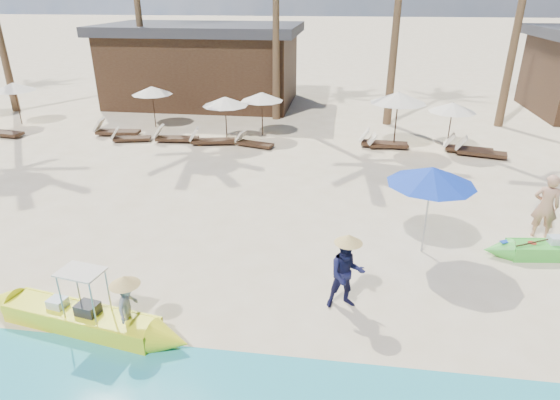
# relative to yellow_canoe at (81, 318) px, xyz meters

# --- Properties ---
(ground) EXTENTS (240.00, 240.00, 0.00)m
(ground) POSITION_rel_yellow_canoe_xyz_m (4.73, 2.24, -0.21)
(ground) COLOR beige
(ground) RESTS_ON ground
(yellow_canoe) EXTENTS (5.05, 1.20, 1.32)m
(yellow_canoe) POSITION_rel_yellow_canoe_xyz_m (0.00, 0.00, 0.00)
(yellow_canoe) COLOR yellow
(yellow_canoe) RESTS_ON ground
(tourist) EXTENTS (0.71, 0.54, 1.75)m
(tourist) POSITION_rel_yellow_canoe_xyz_m (10.06, 5.11, 0.66)
(tourist) COLOR tan
(tourist) RESTS_ON ground
(vendor_green) EXTENTS (0.86, 0.74, 1.54)m
(vendor_green) POSITION_rel_yellow_canoe_xyz_m (5.00, 1.38, 0.56)
(vendor_green) COLOR #141537
(vendor_green) RESTS_ON ground
(vendor_yellow) EXTENTS (0.39, 0.66, 1.00)m
(vendor_yellow) POSITION_rel_yellow_canoe_xyz_m (1.03, -0.06, 0.47)
(vendor_yellow) COLOR gray
(vendor_yellow) RESTS_ON ground
(blue_umbrella) EXTENTS (2.08, 2.08, 2.23)m
(blue_umbrella) POSITION_rel_yellow_canoe_xyz_m (6.88, 3.88, 1.80)
(blue_umbrella) COLOR #99999E
(blue_umbrella) RESTS_ON ground
(resort_parasol_2) EXTENTS (1.94, 1.94, 2.00)m
(resort_parasol_2) POSITION_rel_yellow_canoe_xyz_m (-10.79, 13.77, 1.59)
(resort_parasol_2) COLOR #352315
(resort_parasol_2) RESTS_ON ground
(lounger_2_left) EXTENTS (2.02, 0.88, 0.67)m
(lounger_2_left) POSITION_rel_yellow_canoe_xyz_m (-10.39, 11.70, 0.01)
(lounger_2_left) COLOR #352315
(lounger_2_left) RESTS_ON ground
(resort_parasol_3) EXTENTS (1.87, 1.87, 1.92)m
(resort_parasol_3) POSITION_rel_yellow_canoe_xyz_m (-4.10, 14.15, 1.52)
(resort_parasol_3) COLOR #352315
(resort_parasol_3) RESTS_ON ground
(lounger_3_left) EXTENTS (2.03, 0.77, 0.68)m
(lounger_3_left) POSITION_rel_yellow_canoe_xyz_m (-5.36, 12.52, 0.01)
(lounger_3_left) COLOR #352315
(lounger_3_left) RESTS_ON ground
(lounger_3_right) EXTENTS (1.71, 0.88, 0.56)m
(lounger_3_right) POSITION_rel_yellow_canoe_xyz_m (-4.33, 11.72, -0.03)
(lounger_3_right) COLOR #352315
(lounger_3_right) RESTS_ON ground
(resort_parasol_4) EXTENTS (1.90, 1.90, 1.96)m
(resort_parasol_4) POSITION_rel_yellow_canoe_xyz_m (-0.14, 12.20, 1.55)
(resort_parasol_4) COLOR #352315
(resort_parasol_4) RESTS_ON ground
(lounger_4_left) EXTENTS (1.92, 0.72, 0.64)m
(lounger_4_left) POSITION_rel_yellow_canoe_xyz_m (-2.40, 11.93, -0.00)
(lounger_4_left) COLOR #352315
(lounger_4_left) RESTS_ON ground
(lounger_4_right) EXTENTS (1.95, 0.91, 0.64)m
(lounger_4_right) POSITION_rel_yellow_canoe_xyz_m (-0.77, 11.79, -0.00)
(lounger_4_right) COLOR #352315
(lounger_4_right) RESTS_ON ground
(resort_parasol_5) EXTENTS (1.87, 1.87, 1.93)m
(resort_parasol_5) POSITION_rel_yellow_canoe_xyz_m (1.19, 13.48, 1.52)
(resort_parasol_5) COLOR #352315
(resort_parasol_5) RESTS_ON ground
(lounger_5_left) EXTENTS (1.69, 0.94, 0.55)m
(lounger_5_left) POSITION_rel_yellow_canoe_xyz_m (1.07, 11.74, -0.03)
(lounger_5_left) COLOR #352315
(lounger_5_left) RESTS_ON ground
(resort_parasol_6) EXTENTS (2.24, 2.24, 2.31)m
(resort_parasol_6) POSITION_rel_yellow_canoe_xyz_m (6.88, 12.40, 1.87)
(resort_parasol_6) COLOR #352315
(resort_parasol_6) RESTS_ON ground
(lounger_6_left) EXTENTS (1.70, 0.72, 0.56)m
(lounger_6_left) POSITION_rel_yellow_canoe_xyz_m (6.54, 12.27, -0.03)
(lounger_6_left) COLOR #352315
(lounger_6_left) RESTS_ON ground
(lounger_6_right) EXTENTS (2.01, 0.77, 0.67)m
(lounger_6_right) POSITION_rel_yellow_canoe_xyz_m (6.35, 12.37, 0.01)
(lounger_6_right) COLOR #352315
(lounger_6_right) RESTS_ON ground
(resort_parasol_7) EXTENTS (1.87, 1.87, 1.93)m
(resort_parasol_7) POSITION_rel_yellow_canoe_xyz_m (9.03, 12.49, 1.53)
(resort_parasol_7) COLOR #352315
(resort_parasol_7) RESTS_ON ground
(lounger_7_left) EXTENTS (1.98, 0.94, 0.65)m
(lounger_7_left) POSITION_rel_yellow_canoe_xyz_m (9.67, 12.10, 0.00)
(lounger_7_left) COLOR #352315
(lounger_7_left) RESTS_ON ground
(lounger_7_right) EXTENTS (2.00, 1.04, 0.65)m
(lounger_7_right) POSITION_rel_yellow_canoe_xyz_m (10.07, 11.73, 0.00)
(lounger_7_right) COLOR #352315
(lounger_7_right) RESTS_ON ground
(pavilion_west) EXTENTS (10.80, 6.60, 4.30)m
(pavilion_west) POSITION_rel_yellow_canoe_xyz_m (-3.27, 19.74, 1.98)
(pavilion_west) COLOR #352315
(pavilion_west) RESTS_ON ground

